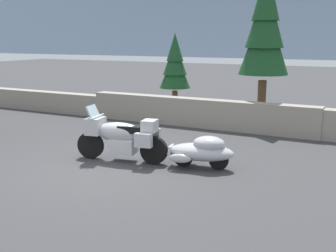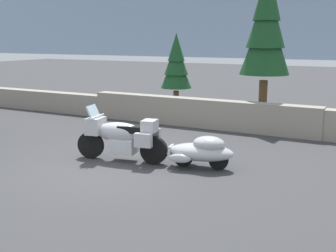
{
  "view_description": "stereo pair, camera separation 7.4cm",
  "coord_description": "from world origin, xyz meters",
  "px_view_note": "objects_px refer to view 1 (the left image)",
  "views": [
    {
      "loc": [
        5.51,
        -7.56,
        2.9
      ],
      "look_at": [
        0.97,
        1.17,
        0.85
      ],
      "focal_mm": 44.82,
      "sensor_mm": 36.0,
      "label": 1
    },
    {
      "loc": [
        5.58,
        -7.53,
        2.9
      ],
      "look_at": [
        0.97,
        1.17,
        0.85
      ],
      "focal_mm": 44.82,
      "sensor_mm": 36.0,
      "label": 2
    }
  ],
  "objects_px": {
    "pine_tree_tall": "(265,26)",
    "pine_tree_far_right": "(175,64)",
    "touring_motorcycle": "(121,136)",
    "car_shaped_trailer": "(202,151)"
  },
  "relations": [
    {
      "from": "pine_tree_tall",
      "to": "pine_tree_far_right",
      "type": "height_order",
      "value": "pine_tree_tall"
    },
    {
      "from": "touring_motorcycle",
      "to": "pine_tree_tall",
      "type": "distance_m",
      "value": 6.71
    },
    {
      "from": "touring_motorcycle",
      "to": "pine_tree_tall",
      "type": "xyz_separation_m",
      "value": [
        1.82,
        5.87,
        2.69
      ]
    },
    {
      "from": "touring_motorcycle",
      "to": "pine_tree_far_right",
      "type": "xyz_separation_m",
      "value": [
        -1.8,
        6.49,
        1.34
      ]
    },
    {
      "from": "pine_tree_far_right",
      "to": "pine_tree_tall",
      "type": "bearing_deg",
      "value": -9.68
    },
    {
      "from": "touring_motorcycle",
      "to": "pine_tree_tall",
      "type": "bearing_deg",
      "value": 72.81
    },
    {
      "from": "car_shaped_trailer",
      "to": "pine_tree_far_right",
      "type": "bearing_deg",
      "value": 121.39
    },
    {
      "from": "touring_motorcycle",
      "to": "car_shaped_trailer",
      "type": "relative_size",
      "value": 1.03
    },
    {
      "from": "pine_tree_tall",
      "to": "car_shaped_trailer",
      "type": "bearing_deg",
      "value": -88.68
    },
    {
      "from": "car_shaped_trailer",
      "to": "pine_tree_tall",
      "type": "relative_size",
      "value": 0.42
    }
  ]
}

